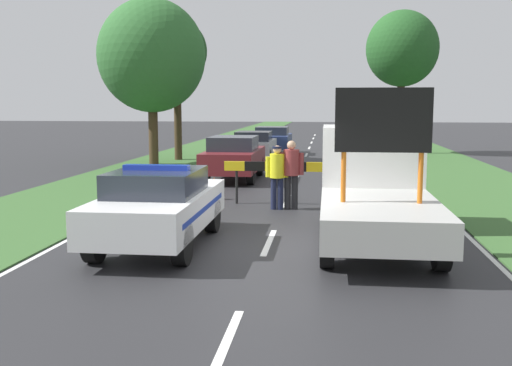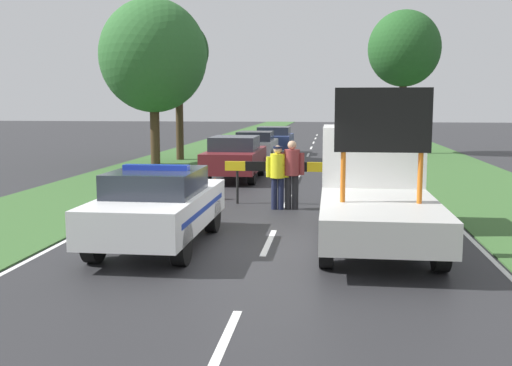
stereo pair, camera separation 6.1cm
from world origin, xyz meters
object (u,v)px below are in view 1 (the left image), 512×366
(queued_car_wagon_maroon, at_px, (234,157))
(queued_car_hatch_blue, at_px, (272,140))
(roadside_tree_near_left, at_px, (152,56))
(roadside_tree_mid_left, at_px, (177,53))
(work_truck, at_px, (374,184))
(queued_car_sedan_silver, at_px, (254,147))
(pedestrian_civilian, at_px, (291,169))
(traffic_cone_near_police, at_px, (395,199))
(police_car, at_px, (159,205))
(road_barrier, at_px, (286,169))
(traffic_cone_centre_front, at_px, (214,189))
(police_officer, at_px, (277,172))
(roadside_tree_near_right, at_px, (402,49))

(queued_car_wagon_maroon, height_order, queued_car_hatch_blue, queued_car_wagon_maroon)
(roadside_tree_near_left, bearing_deg, roadside_tree_mid_left, 76.11)
(queued_car_wagon_maroon, xyz_separation_m, roadside_tree_mid_left, (-3.89, 7.16, 4.37))
(work_truck, relative_size, queued_car_sedan_silver, 1.41)
(pedestrian_civilian, relative_size, traffic_cone_near_police, 2.85)
(work_truck, xyz_separation_m, pedestrian_civilian, (-1.89, 3.13, -0.06))
(pedestrian_civilian, bearing_deg, work_truck, -80.69)
(queued_car_hatch_blue, height_order, roadside_tree_near_left, roadside_tree_near_left)
(police_car, bearing_deg, roadside_tree_mid_left, 98.88)
(queued_car_wagon_maroon, bearing_deg, road_barrier, 113.37)
(traffic_cone_centre_front, bearing_deg, police_officer, -36.10)
(work_truck, relative_size, traffic_cone_near_police, 8.73)
(work_truck, relative_size, road_barrier, 1.63)
(queued_car_hatch_blue, xyz_separation_m, roadside_tree_mid_left, (-4.27, -4.05, 4.40))
(queued_car_sedan_silver, height_order, roadside_tree_near_right, roadside_tree_near_right)
(police_officer, distance_m, roadside_tree_near_left, 13.28)
(police_car, xyz_separation_m, pedestrian_civilian, (2.31, 4.39, 0.26))
(work_truck, distance_m, police_officer, 3.82)
(traffic_cone_near_police, bearing_deg, traffic_cone_centre_front, 165.35)
(queued_car_sedan_silver, bearing_deg, traffic_cone_centre_front, 90.64)
(queued_car_hatch_blue, bearing_deg, roadside_tree_near_left, 52.67)
(roadside_tree_mid_left, bearing_deg, queued_car_sedan_silver, -19.58)
(queued_car_sedan_silver, relative_size, queued_car_hatch_blue, 1.00)
(police_officer, bearing_deg, queued_car_hatch_blue, -84.30)
(queued_car_wagon_maroon, distance_m, roadside_tree_near_right, 15.10)
(roadside_tree_near_left, bearing_deg, roadside_tree_near_right, 32.15)
(work_truck, xyz_separation_m, roadside_tree_near_right, (2.98, 21.37, 4.56))
(roadside_tree_near_right, bearing_deg, police_officer, -105.98)
(work_truck, height_order, roadside_tree_near_left, roadside_tree_near_left)
(roadside_tree_near_right, bearing_deg, pedestrian_civilian, -104.96)
(police_officer, height_order, traffic_cone_near_police, police_officer)
(road_barrier, bearing_deg, police_officer, -109.87)
(pedestrian_civilian, bearing_deg, road_barrier, 83.43)
(pedestrian_civilian, bearing_deg, queued_car_sedan_silver, 79.86)
(work_truck, bearing_deg, roadside_tree_near_right, -100.60)
(traffic_cone_centre_front, height_order, roadside_tree_near_right, roadside_tree_near_right)
(work_truck, relative_size, roadside_tree_near_left, 0.75)
(road_barrier, relative_size, roadside_tree_mid_left, 0.50)
(police_car, height_order, queued_car_wagon_maroon, police_car)
(roadside_tree_near_left, xyz_separation_m, roadside_tree_mid_left, (0.57, 2.29, 0.33))
(work_truck, distance_m, road_barrier, 4.39)
(road_barrier, bearing_deg, traffic_cone_near_police, -20.90)
(traffic_cone_near_police, height_order, queued_car_sedan_silver, queued_car_sedan_silver)
(pedestrian_civilian, relative_size, roadside_tree_near_right, 0.23)
(police_car, bearing_deg, roadside_tree_near_right, 68.27)
(roadside_tree_mid_left, bearing_deg, police_officer, -65.60)
(traffic_cone_near_police, relative_size, queued_car_sedan_silver, 0.16)
(queued_car_wagon_maroon, distance_m, queued_car_sedan_silver, 5.77)
(queued_car_wagon_maroon, bearing_deg, queued_car_hatch_blue, -91.94)
(work_truck, relative_size, police_officer, 3.29)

